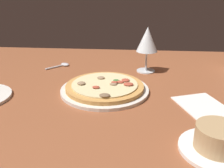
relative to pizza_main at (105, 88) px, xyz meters
The scene contains 6 objects.
dining_table 6.12cm from the pizza_main, 155.40° to the left, with size 150.00×110.00×4.00cm, color brown.
pizza_main is the anchor object (origin of this frame).
ramekin_on_saucer 38.16cm from the pizza_main, 132.85° to the left, with size 15.18×15.18×5.67cm.
wine_glass_far 26.67cm from the pizza_main, 123.68° to the right, with size 7.91×7.91×17.01cm.
paper_menu 30.23cm from the pizza_main, 161.50° to the left, with size 11.81×18.01×0.30cm, color white.
spoon 31.29cm from the pizza_main, 49.90° to the right, with size 8.76×9.02×1.00cm.
Camera 1 is at (-3.69, 69.64, 35.91)cm, focal length 40.25 mm.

